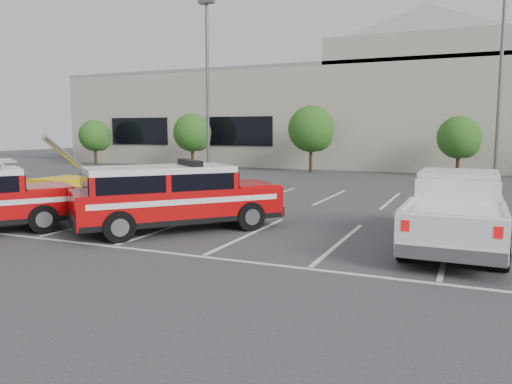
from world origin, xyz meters
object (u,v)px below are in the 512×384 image
(convention_building, at_px, (403,111))
(light_pole_mid, at_px, (500,89))
(tree_mid_left, at_px, (312,131))
(tree_mid_right, at_px, (460,139))
(fire_chief_suv, at_px, (174,202))
(utility_rig, at_px, (58,196))
(light_pole_left, at_px, (208,92))
(white_pickup, at_px, (456,217))
(tree_far_left, at_px, (96,137))
(tree_left, at_px, (193,134))

(convention_building, height_order, light_pole_mid, convention_building)
(convention_building, relative_size, light_pole_mid, 5.86)
(tree_mid_left, relative_size, tree_mid_right, 1.21)
(convention_building, xyz_separation_m, fire_chief_suv, (-2.54, -32.20, -3.84))
(convention_building, height_order, utility_rig, convention_building)
(light_pole_left, xyz_separation_m, utility_rig, (-0.30, -11.05, -4.61))
(light_pole_left, bearing_deg, fire_chief_suv, -65.42)
(white_pickup, relative_size, utility_rig, 1.85)
(tree_far_left, bearing_deg, light_pole_mid, -10.73)
(convention_building, distance_m, tree_mid_left, 11.19)
(light_pole_left, height_order, light_pole_mid, same)
(tree_left, height_order, utility_rig, tree_left)
(tree_far_left, relative_size, tree_mid_right, 1.00)
(tree_far_left, xyz_separation_m, tree_left, (10.00, 0.00, 0.27))
(tree_left, xyz_separation_m, white_pickup, (20.49, -21.25, -1.99))
(tree_left, bearing_deg, tree_far_left, -180.00)
(tree_mid_left, height_order, white_pickup, tree_mid_left)
(convention_building, relative_size, tree_mid_right, 15.04)
(tree_mid_left, distance_m, utility_rig, 21.51)
(fire_chief_suv, distance_m, utility_rig, 6.09)
(light_pole_left, bearing_deg, tree_far_left, 149.29)
(tree_mid_right, relative_size, fire_chief_suv, 0.66)
(tree_far_left, height_order, utility_rig, tree_far_left)
(tree_far_left, bearing_deg, light_pole_left, -30.71)
(convention_building, distance_m, tree_far_left, 27.03)
(tree_far_left, xyz_separation_m, tree_mid_left, (20.00, 0.00, 0.54))
(light_pole_left, distance_m, white_pickup, 18.15)
(light_pole_left, bearing_deg, white_pickup, -39.53)
(tree_far_left, height_order, tree_left, tree_left)
(tree_far_left, distance_m, tree_mid_right, 30.00)
(tree_left, bearing_deg, tree_mid_right, -0.00)
(light_pole_mid, bearing_deg, light_pole_left, -165.07)
(light_pole_mid, relative_size, white_pickup, 1.60)
(light_pole_mid, xyz_separation_m, white_pickup, (-1.42, -15.20, -4.41))
(convention_building, bearing_deg, tree_mid_left, -117.40)
(utility_rig, bearing_deg, light_pole_left, 90.33)
(convention_building, distance_m, light_pole_left, 21.49)
(tree_left, relative_size, utility_rig, 1.28)
(tree_mid_right, xyz_separation_m, utility_rig, (-13.40, -21.09, -1.93))
(convention_building, bearing_deg, light_pole_mid, -66.74)
(tree_mid_right, relative_size, light_pole_left, 0.39)
(white_pickup, distance_m, utility_rig, 13.88)
(tree_mid_left, xyz_separation_m, white_pickup, (10.49, -21.25, -2.26))
(light_pole_left, height_order, fire_chief_suv, light_pole_left)
(fire_chief_suv, xyz_separation_m, white_pickup, (7.94, 1.13, -0.10))
(tree_mid_right, distance_m, light_pole_mid, 6.88)
(tree_mid_right, distance_m, light_pole_left, 16.72)
(convention_building, distance_m, tree_mid_right, 11.20)
(white_pickup, xyz_separation_m, utility_rig, (-13.88, 0.16, -0.20))
(light_pole_mid, bearing_deg, tree_left, 164.57)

